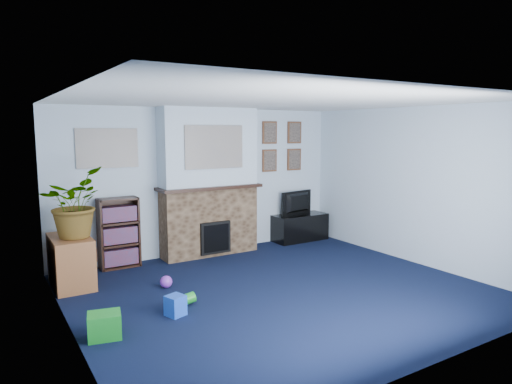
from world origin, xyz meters
TOP-DOWN VIEW (x-y plane):
  - floor at (0.00, 0.00)m, footprint 5.00×4.50m
  - ceiling at (0.00, 0.00)m, footprint 5.00×4.50m
  - wall_back at (0.00, 2.25)m, footprint 5.00×0.04m
  - wall_front at (0.00, -2.25)m, footprint 5.00×0.04m
  - wall_left at (-2.50, 0.00)m, footprint 0.04×4.50m
  - wall_right at (2.50, 0.00)m, footprint 0.04×4.50m
  - chimney_breast at (0.00, 2.05)m, footprint 1.72×0.50m
  - collage_main at (0.00, 1.84)m, footprint 1.00×0.03m
  - collage_left at (-1.55, 2.23)m, footprint 0.90×0.03m
  - portrait_tl at (1.30, 2.23)m, footprint 0.30×0.03m
  - portrait_tr at (1.85, 2.23)m, footprint 0.30×0.03m
  - portrait_bl at (1.30, 2.23)m, footprint 0.30×0.03m
  - portrait_br at (1.85, 2.23)m, footprint 0.30×0.03m
  - tv_stand at (1.85, 2.03)m, footprint 1.04×0.44m
  - television at (1.85, 2.05)m, footprint 0.75×0.22m
  - bookshelf at (-1.47, 2.11)m, footprint 0.58×0.28m
  - sideboard at (-2.24, 1.60)m, footprint 0.47×0.85m
  - potted_plant at (-2.19, 1.55)m, footprint 0.99×1.04m
  - mantel_clock at (0.00, 2.00)m, footprint 0.10×0.06m
  - mantel_candle at (0.33, 2.00)m, footprint 0.05×0.05m
  - mantel_teddy at (-0.48, 2.00)m, footprint 0.14×0.14m
  - mantel_can at (0.64, 2.00)m, footprint 0.07×0.07m
  - green_crate at (-2.25, -0.20)m, footprint 0.36×0.31m
  - toy_ball at (-1.21, 0.86)m, footprint 0.16×0.16m
  - toy_block at (-1.44, -0.05)m, footprint 0.24×0.24m
  - toy_tube at (-1.26, 0.16)m, footprint 0.29×0.13m

SIDE VIEW (x-z plane):
  - floor at x=0.00m, z-range -0.01..0.01m
  - toy_tube at x=-1.26m, z-range -0.01..0.15m
  - toy_ball at x=-1.21m, z-range 0.01..0.17m
  - toy_block at x=-1.44m, z-range 0.00..0.22m
  - green_crate at x=-2.25m, z-range 0.01..0.27m
  - tv_stand at x=1.85m, z-range -0.02..0.47m
  - sideboard at x=-2.24m, z-range 0.02..0.68m
  - bookshelf at x=-1.47m, z-range -0.02..1.03m
  - television at x=1.85m, z-range 0.49..0.92m
  - potted_plant at x=-2.19m, z-range 0.66..1.56m
  - chimney_breast at x=0.00m, z-range -0.02..2.38m
  - wall_back at x=0.00m, z-range 0.00..2.40m
  - wall_front at x=0.00m, z-range 0.00..2.40m
  - wall_left at x=-2.50m, z-range 0.00..2.40m
  - wall_right at x=2.50m, z-range 0.00..2.40m
  - mantel_can at x=0.64m, z-range 1.14..1.28m
  - mantel_teddy at x=-0.48m, z-range 1.14..1.29m
  - mantel_clock at x=0.00m, z-range 1.15..1.29m
  - mantel_candle at x=0.33m, z-range 1.15..1.31m
  - portrait_bl at x=1.30m, z-range 1.30..1.70m
  - portrait_br at x=1.85m, z-range 1.30..1.70m
  - collage_left at x=-1.55m, z-range 1.49..2.07m
  - collage_main at x=0.00m, z-range 1.44..2.12m
  - portrait_tl at x=1.30m, z-range 1.80..2.20m
  - portrait_tr at x=1.85m, z-range 1.80..2.20m
  - ceiling at x=0.00m, z-range 2.40..2.40m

